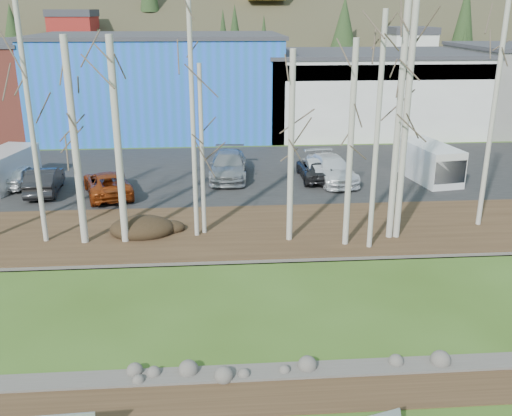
{
  "coord_description": "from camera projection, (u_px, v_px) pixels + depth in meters",
  "views": [
    {
      "loc": [
        -1.63,
        -11.18,
        10.23
      ],
      "look_at": [
        0.05,
        10.88,
        2.5
      ],
      "focal_mm": 40.0,
      "sensor_mm": 36.0,
      "label": 1
    }
  ],
  "objects": [
    {
      "name": "dirt_strip",
      "position": [
        278.0,
        394.0,
        15.99
      ],
      "size": [
        80.0,
        1.8,
        0.03
      ],
      "primitive_type": "cube",
      "color": "#382616",
      "rests_on": "ground"
    },
    {
      "name": "near_bank_rocks",
      "position": [
        274.0,
        373.0,
        16.93
      ],
      "size": [
        80.0,
        0.8,
        0.5
      ],
      "primitive_type": null,
      "color": "#47423D",
      "rests_on": "ground"
    },
    {
      "name": "river",
      "position": [
        262.0,
        306.0,
        20.79
      ],
      "size": [
        80.0,
        8.0,
        0.9
      ],
      "primitive_type": null,
      "color": "black",
      "rests_on": "ground"
    },
    {
      "name": "far_bank_rocks",
      "position": [
        254.0,
        259.0,
        24.65
      ],
      "size": [
        80.0,
        0.8,
        0.46
      ],
      "primitive_type": null,
      "color": "#47423D",
      "rests_on": "ground"
    },
    {
      "name": "far_bank",
      "position": [
        249.0,
        231.0,
        27.64
      ],
      "size": [
        80.0,
        7.0,
        0.15
      ],
      "primitive_type": "cube",
      "color": "#382616",
      "rests_on": "ground"
    },
    {
      "name": "parking_lot",
      "position": [
        239.0,
        172.0,
        37.52
      ],
      "size": [
        80.0,
        14.0,
        0.14
      ],
      "primitive_type": "cube",
      "color": "black",
      "rests_on": "ground"
    },
    {
      "name": "building_blue",
      "position": [
        161.0,
        84.0,
        48.93
      ],
      "size": [
        20.4,
        12.24,
        8.3
      ],
      "color": "#1C5FAE",
      "rests_on": "ground"
    },
    {
      "name": "building_white",
      "position": [
        366.0,
        91.0,
        50.45
      ],
      "size": [
        18.36,
        12.24,
        6.8
      ],
      "color": "#BBBAB6",
      "rests_on": "ground"
    },
    {
      "name": "dirt_mound",
      "position": [
        142.0,
        227.0,
        27.05
      ],
      "size": [
        3.07,
        2.17,
        0.6
      ],
      "primitive_type": "ellipsoid",
      "color": "black",
      "rests_on": "far_bank"
    },
    {
      "name": "birch_1",
      "position": [
        31.0,
        127.0,
        24.54
      ],
      "size": [
        0.22,
        0.22,
        10.58
      ],
      "color": "beige",
      "rests_on": "far_bank"
    },
    {
      "name": "birch_2",
      "position": [
        75.0,
        144.0,
        24.61
      ],
      "size": [
        0.32,
        0.32,
        9.13
      ],
      "color": "beige",
      "rests_on": "far_bank"
    },
    {
      "name": "birch_3",
      "position": [
        193.0,
        115.0,
        25.07
      ],
      "size": [
        0.21,
        0.21,
        11.36
      ],
      "color": "beige",
      "rests_on": "far_bank"
    },
    {
      "name": "birch_4",
      "position": [
        291.0,
        149.0,
        25.03
      ],
      "size": [
        0.27,
        0.27,
        8.55
      ],
      "color": "beige",
      "rests_on": "far_bank"
    },
    {
      "name": "birch_5",
      "position": [
        202.0,
        152.0,
        25.95
      ],
      "size": [
        0.21,
        0.21,
        7.88
      ],
      "color": "beige",
      "rests_on": "far_bank"
    },
    {
      "name": "birch_6",
      "position": [
        377.0,
        136.0,
        23.95
      ],
      "size": [
        0.22,
        0.22,
        10.12
      ],
      "color": "beige",
      "rests_on": "far_bank"
    },
    {
      "name": "birch_7",
      "position": [
        406.0,
        126.0,
        25.02
      ],
      "size": [
        0.29,
        0.29,
        10.49
      ],
      "color": "beige",
      "rests_on": "far_bank"
    },
    {
      "name": "birch_8",
      "position": [
        350.0,
        147.0,
        24.46
      ],
      "size": [
        0.26,
        0.26,
        9.0
      ],
      "color": "beige",
      "rests_on": "far_bank"
    },
    {
      "name": "birch_9",
      "position": [
        493.0,
        113.0,
        26.48
      ],
      "size": [
        0.23,
        0.23,
        11.01
      ],
      "color": "beige",
      "rests_on": "far_bank"
    },
    {
      "name": "birch_10",
      "position": [
        118.0,
        144.0,
        24.74
      ],
      "size": [
        0.32,
        0.32,
        9.13
      ],
      "color": "beige",
      "rests_on": "far_bank"
    },
    {
      "name": "birch_11",
      "position": [
        398.0,
        126.0,
        25.0
      ],
      "size": [
        0.29,
        0.29,
        10.49
      ],
      "color": "beige",
      "rests_on": "far_bank"
    },
    {
      "name": "car_0",
      "position": [
        20.0,
        175.0,
        34.28
      ],
      "size": [
        2.0,
        3.99,
        1.31
      ],
      "primitive_type": "imported",
      "rotation": [
        0.0,
        0.0,
        3.02
      ],
      "color": "white",
      "rests_on": "parking_lot"
    },
    {
      "name": "car_1",
      "position": [
        44.0,
        180.0,
        32.92
      ],
      "size": [
        1.98,
        4.68,
        1.5
      ],
      "primitive_type": "imported",
      "rotation": [
        0.0,
        0.0,
        3.23
      ],
      "color": "black",
      "rests_on": "parking_lot"
    },
    {
      "name": "car_2",
      "position": [
        107.0,
        183.0,
        32.48
      ],
      "size": [
        3.69,
        5.51,
        1.41
      ],
      "primitive_type": "imported",
      "rotation": [
        0.0,
        0.0,
        3.43
      ],
      "color": "#953912",
      "rests_on": "parking_lot"
    },
    {
      "name": "car_3",
      "position": [
        229.0,
        165.0,
        35.86
      ],
      "size": [
        2.63,
        5.7,
        1.61
      ],
      "primitive_type": "imported",
      "rotation": [
        0.0,
        0.0,
        -0.07
      ],
      "color": "gray",
      "rests_on": "parking_lot"
    },
    {
      "name": "car_4",
      "position": [
        317.0,
        168.0,
        35.87
      ],
      "size": [
        1.51,
        4.1,
        1.34
      ],
      "primitive_type": "imported",
      "rotation": [
        0.0,
        0.0,
        3.12
      ],
      "color": "#ADADB0",
      "rests_on": "parking_lot"
    },
    {
      "name": "car_5",
      "position": [
        317.0,
        169.0,
        35.66
      ],
      "size": [
        2.16,
        4.66,
        1.3
      ],
      "primitive_type": "imported",
      "rotation": [
        0.0,
        0.0,
        3.14
      ],
      "color": "#242325",
      "rests_on": "parking_lot"
    },
    {
      "name": "car_6",
      "position": [
        331.0,
        169.0,
        35.19
      ],
      "size": [
        2.97,
        5.59,
        1.54
      ],
      "primitive_type": "imported",
      "rotation": [
        0.0,
        0.0,
        0.16
      ],
      "color": "silver",
      "rests_on": "parking_lot"
    },
    {
      "name": "van_white",
      "position": [
        430.0,
        163.0,
        35.31
      ],
      "size": [
        2.89,
        5.33,
        2.21
      ],
      "rotation": [
        0.0,
        0.0,
        0.16
      ],
      "color": "white",
      "rests_on": "parking_lot"
    },
    {
      "name": "van_grey",
      "position": [
        3.0,
        170.0,
        33.87
      ],
      "size": [
        3.05,
        5.24,
        2.15
      ],
      "rotation": [
        0.0,
        0.0,
        -0.22
      ],
      "color": "silver",
      "rests_on": "parking_lot"
    }
  ]
}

